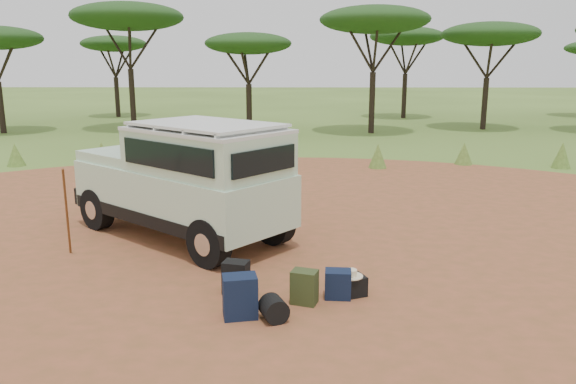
{
  "coord_description": "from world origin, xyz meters",
  "views": [
    {
      "loc": [
        0.35,
        -9.69,
        3.36
      ],
      "look_at": [
        0.19,
        0.53,
        1.0
      ],
      "focal_mm": 35.0,
      "sensor_mm": 36.0,
      "label": 1
    }
  ],
  "objects_px": {
    "walking_staff": "(67,213)",
    "backpack_olive": "(304,287)",
    "duffel_navy": "(338,284)",
    "safari_vehicle": "(185,182)",
    "backpack_navy": "(240,297)",
    "hard_case": "(350,286)",
    "backpack_black": "(236,277)"
  },
  "relations": [
    {
      "from": "safari_vehicle",
      "to": "hard_case",
      "type": "distance_m",
      "value": 4.17
    },
    {
      "from": "safari_vehicle",
      "to": "backpack_navy",
      "type": "bearing_deg",
      "value": -28.79
    },
    {
      "from": "backpack_navy",
      "to": "walking_staff",
      "type": "bearing_deg",
      "value": 132.39
    },
    {
      "from": "safari_vehicle",
      "to": "backpack_black",
      "type": "bearing_deg",
      "value": -25.59
    },
    {
      "from": "backpack_olive",
      "to": "duffel_navy",
      "type": "bearing_deg",
      "value": 40.83
    },
    {
      "from": "backpack_black",
      "to": "hard_case",
      "type": "bearing_deg",
      "value": 10.91
    },
    {
      "from": "safari_vehicle",
      "to": "backpack_olive",
      "type": "bearing_deg",
      "value": -13.95
    },
    {
      "from": "backpack_navy",
      "to": "duffel_navy",
      "type": "bearing_deg",
      "value": 14.4
    },
    {
      "from": "safari_vehicle",
      "to": "backpack_black",
      "type": "xyz_separation_m",
      "value": [
        1.25,
        -2.72,
        -0.86
      ]
    },
    {
      "from": "walking_staff",
      "to": "backpack_black",
      "type": "bearing_deg",
      "value": -49.36
    },
    {
      "from": "backpack_navy",
      "to": "backpack_olive",
      "type": "xyz_separation_m",
      "value": [
        0.87,
        0.46,
        -0.05
      ]
    },
    {
      "from": "backpack_navy",
      "to": "hard_case",
      "type": "height_order",
      "value": "backpack_navy"
    },
    {
      "from": "walking_staff",
      "to": "backpack_navy",
      "type": "bearing_deg",
      "value": -58.85
    },
    {
      "from": "safari_vehicle",
      "to": "backpack_black",
      "type": "distance_m",
      "value": 3.12
    },
    {
      "from": "walking_staff",
      "to": "backpack_navy",
      "type": "relative_size",
      "value": 2.83
    },
    {
      "from": "safari_vehicle",
      "to": "duffel_navy",
      "type": "relative_size",
      "value": 11.3
    },
    {
      "from": "duffel_navy",
      "to": "hard_case",
      "type": "distance_m",
      "value": 0.21
    },
    {
      "from": "hard_case",
      "to": "walking_staff",
      "type": "bearing_deg",
      "value": 138.75
    },
    {
      "from": "walking_staff",
      "to": "duffel_navy",
      "type": "distance_m",
      "value": 4.95
    },
    {
      "from": "backpack_black",
      "to": "walking_staff",
      "type": "bearing_deg",
      "value": 166.64
    },
    {
      "from": "backpack_navy",
      "to": "backpack_olive",
      "type": "bearing_deg",
      "value": 16.14
    },
    {
      "from": "backpack_black",
      "to": "backpack_navy",
      "type": "xyz_separation_m",
      "value": [
        0.14,
        -0.81,
        0.05
      ]
    },
    {
      "from": "safari_vehicle",
      "to": "walking_staff",
      "type": "bearing_deg",
      "value": -108.18
    },
    {
      "from": "backpack_black",
      "to": "backpack_olive",
      "type": "xyz_separation_m",
      "value": [
        1.01,
        -0.35,
        -0.0
      ]
    },
    {
      "from": "backpack_black",
      "to": "backpack_olive",
      "type": "relative_size",
      "value": 1.01
    },
    {
      "from": "safari_vehicle",
      "to": "backpack_black",
      "type": "relative_size",
      "value": 9.55
    },
    {
      "from": "backpack_black",
      "to": "hard_case",
      "type": "relative_size",
      "value": 1.17
    },
    {
      "from": "walking_staff",
      "to": "backpack_olive",
      "type": "height_order",
      "value": "walking_staff"
    },
    {
      "from": "hard_case",
      "to": "safari_vehicle",
      "type": "bearing_deg",
      "value": 113.98
    },
    {
      "from": "backpack_olive",
      "to": "hard_case",
      "type": "distance_m",
      "value": 0.75
    },
    {
      "from": "walking_staff",
      "to": "duffel_navy",
      "type": "relative_size",
      "value": 3.97
    },
    {
      "from": "backpack_navy",
      "to": "duffel_navy",
      "type": "xyz_separation_m",
      "value": [
        1.36,
        0.66,
        -0.09
      ]
    }
  ]
}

